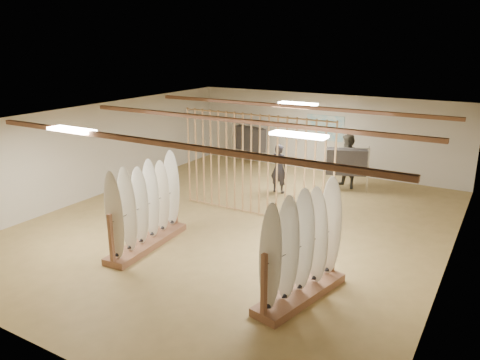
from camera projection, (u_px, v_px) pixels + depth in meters
The scene contains 16 objects.
floor at pixel (240, 224), 12.24m from camera, with size 12.00×12.00×0.00m, color tan.
ceiling at pixel (240, 117), 11.43m from camera, with size 12.00×12.00×0.00m, color gray.
wall_back at pixel (325, 133), 16.78m from camera, with size 12.00×12.00×0.00m, color beige.
wall_front at pixel (33, 268), 6.89m from camera, with size 12.00×12.00×0.00m, color beige.
wall_left at pixel (99, 150), 14.27m from camera, with size 12.00×12.00×0.00m, color beige.
wall_right at pixel (454, 207), 9.40m from camera, with size 12.00×12.00×0.00m, color beige.
ceiling_slats at pixel (240, 121), 11.45m from camera, with size 9.50×6.12×0.10m, color brown.
light_panels at pixel (240, 120), 11.45m from camera, with size 1.20×0.35×0.06m, color white.
bamboo_partition at pixel (255, 165), 12.49m from camera, with size 4.45×0.05×2.78m.
poster at pixel (325, 128), 16.71m from camera, with size 1.40×0.03×0.90m, color #3797C3.
rack_left at pixel (146, 218), 10.73m from camera, with size 0.75×2.53×2.01m.
rack_right at pixel (302, 263), 8.53m from camera, with size 1.05×2.30×2.12m.
clothing_rack_a at pixel (250, 139), 17.75m from camera, with size 1.41×0.68×1.56m.
clothing_rack_b at pixel (346, 162), 14.69m from camera, with size 1.29×0.73×1.44m.
shopper_a at pixel (279, 165), 14.52m from camera, with size 0.64×0.44×1.76m, color #29272F.
shopper_b at pixel (348, 158), 14.94m from camera, with size 0.96×0.75×1.99m, color #3F3A30.
Camera 1 is at (5.79, -9.80, 4.63)m, focal length 35.00 mm.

